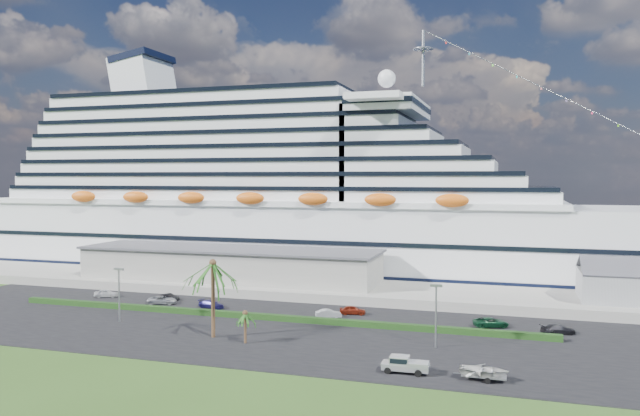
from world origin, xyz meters
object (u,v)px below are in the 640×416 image
(parked_car_3, at_px, (211,304))
(boat_trailer, at_px, (484,371))
(pickup_truck, at_px, (405,364))
(cruise_ship, at_px, (287,201))

(parked_car_3, distance_m, boat_trailer, 52.26)
(pickup_truck, distance_m, boat_trailer, 8.70)
(pickup_truck, bearing_deg, parked_car_3, 146.19)
(parked_car_3, height_order, pickup_truck, pickup_truck)
(parked_car_3, relative_size, pickup_truck, 0.86)
(pickup_truck, relative_size, boat_trailer, 0.91)
(cruise_ship, xyz_separation_m, pickup_truck, (39.48, -67.73, -15.54))
(cruise_ship, distance_m, boat_trailer, 84.65)
(cruise_ship, xyz_separation_m, parked_car_3, (2.31, -42.83, -15.90))
(parked_car_3, relative_size, boat_trailer, 0.79)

